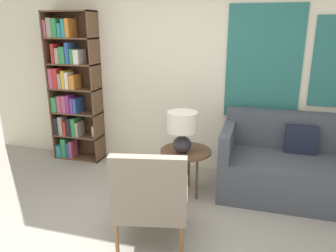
# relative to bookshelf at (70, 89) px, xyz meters

# --- Properties ---
(wall_back) EXTENTS (6.40, 0.08, 2.70)m
(wall_back) POSITION_rel_bookshelf_xyz_m (1.78, 0.19, 0.29)
(wall_back) COLOR silver
(wall_back) RESTS_ON ground_plane
(bookshelf) EXTENTS (0.72, 0.30, 2.14)m
(bookshelf) POSITION_rel_bookshelf_xyz_m (0.00, 0.00, 0.00)
(bookshelf) COLOR brown
(bookshelf) RESTS_ON ground_plane
(armchair) EXTENTS (0.76, 0.76, 0.94)m
(armchair) POSITION_rel_bookshelf_xyz_m (1.80, -1.68, -0.56)
(armchair) COLOR olive
(armchair) RESTS_ON ground_plane
(couch) EXTENTS (1.80, 0.92, 0.94)m
(couch) POSITION_rel_bookshelf_xyz_m (3.17, -0.29, -0.72)
(couch) COLOR #474C56
(couch) RESTS_ON ground_plane
(side_table) EXTENTS (0.59, 0.59, 0.56)m
(side_table) POSITION_rel_bookshelf_xyz_m (1.88, -0.65, -0.56)
(side_table) COLOR brown
(side_table) RESTS_ON ground_plane
(table_lamp) EXTENTS (0.34, 0.34, 0.47)m
(table_lamp) POSITION_rel_bookshelf_xyz_m (1.85, -0.72, -0.21)
(table_lamp) COLOR #2D2D33
(table_lamp) RESTS_ON side_table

